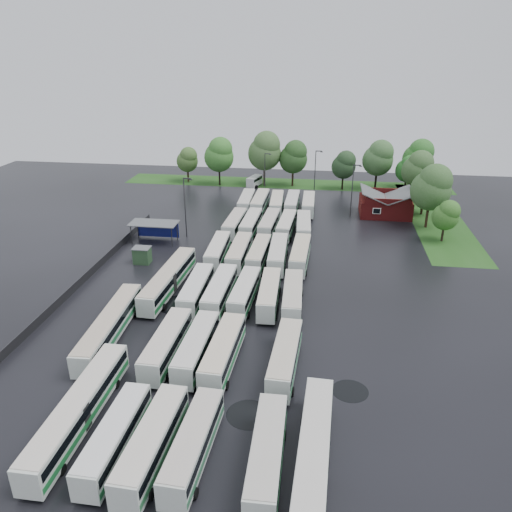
# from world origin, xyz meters

# --- Properties ---
(ground) EXTENTS (160.00, 160.00, 0.00)m
(ground) POSITION_xyz_m (0.00, 0.00, 0.00)
(ground) COLOR black
(ground) RESTS_ON ground
(brick_building) EXTENTS (10.07, 8.60, 5.39)m
(brick_building) POSITION_xyz_m (24.00, 42.77, 1.87)
(brick_building) COLOR maroon
(brick_building) RESTS_ON ground
(wash_shed) EXTENTS (8.20, 4.20, 3.58)m
(wash_shed) POSITION_xyz_m (-17.20, 22.02, 2.99)
(wash_shed) COLOR #2D2D30
(wash_shed) RESTS_ON ground
(utility_hut) EXTENTS (2.70, 2.20, 2.62)m
(utility_hut) POSITION_xyz_m (-16.20, 12.60, 1.32)
(utility_hut) COLOR #244325
(utility_hut) RESTS_ON ground
(grass_strip_north) EXTENTS (80.00, 10.00, 0.01)m
(grass_strip_north) POSITION_xyz_m (2.00, 64.80, 0.01)
(grass_strip_north) COLOR #1E4A15
(grass_strip_north) RESTS_ON ground
(grass_strip_east) EXTENTS (10.00, 50.00, 0.01)m
(grass_strip_east) POSITION_xyz_m (34.00, 42.80, 0.01)
(grass_strip_east) COLOR #1E4A15
(grass_strip_east) RESTS_ON ground
(west_fence) EXTENTS (0.10, 50.00, 1.20)m
(west_fence) POSITION_xyz_m (-22.20, 8.00, 0.60)
(west_fence) COLOR #2D2D30
(west_fence) RESTS_ON ground
(bus_r0c0) EXTENTS (2.55, 11.19, 3.11)m
(bus_r0c0) POSITION_xyz_m (-4.52, -26.10, 1.71)
(bus_r0c0) COLOR silver
(bus_r0c0) RESTS_ON ground
(bus_r0c1) EXTENTS (2.95, 11.82, 3.27)m
(bus_r0c1) POSITION_xyz_m (-1.17, -26.34, 1.80)
(bus_r0c1) COLOR silver
(bus_r0c1) RESTS_ON ground
(bus_r0c2) EXTENTS (2.85, 11.34, 3.13)m
(bus_r0c2) POSITION_xyz_m (2.17, -25.95, 1.72)
(bus_r0c2) COLOR silver
(bus_r0c2) RESTS_ON ground
(bus_r0c4) EXTENTS (2.69, 11.66, 3.23)m
(bus_r0c4) POSITION_xyz_m (8.28, -26.29, 1.78)
(bus_r0c4) COLOR silver
(bus_r0c4) RESTS_ON ground
(bus_r1c0) EXTENTS (2.70, 11.74, 3.26)m
(bus_r1c0) POSITION_xyz_m (-4.43, -12.13, 1.79)
(bus_r1c0) COLOR silver
(bus_r1c0) RESTS_ON ground
(bus_r1c1) EXTENTS (2.65, 11.56, 3.21)m
(bus_r1c1) POSITION_xyz_m (-1.07, -12.20, 1.76)
(bus_r1c1) COLOR silver
(bus_r1c1) RESTS_ON ground
(bus_r1c2) EXTENTS (2.92, 11.90, 3.29)m
(bus_r1c2) POSITION_xyz_m (1.95, -12.63, 1.81)
(bus_r1c2) COLOR silver
(bus_r1c2) RESTS_ON ground
(bus_r1c4) EXTENTS (2.94, 11.71, 3.23)m
(bus_r1c4) POSITION_xyz_m (8.55, -12.75, 1.78)
(bus_r1c4) COLOR silver
(bus_r1c4) RESTS_ON ground
(bus_r2c0) EXTENTS (2.64, 11.63, 3.23)m
(bus_r2c0) POSITION_xyz_m (-4.51, 1.12, 1.78)
(bus_r2c0) COLOR silver
(bus_r2c0) RESTS_ON ground
(bus_r2c1) EXTENTS (2.67, 11.80, 3.27)m
(bus_r2c1) POSITION_xyz_m (-1.31, 1.15, 1.80)
(bus_r2c1) COLOR silver
(bus_r2c1) RESTS_ON ground
(bus_r2c2) EXTENTS (2.83, 11.30, 3.12)m
(bus_r2c2) POSITION_xyz_m (1.96, 1.43, 1.72)
(bus_r2c2) COLOR silver
(bus_r2c2) RESTS_ON ground
(bus_r2c3) EXTENTS (2.74, 11.29, 3.12)m
(bus_r2c3) POSITION_xyz_m (5.23, 1.44, 1.72)
(bus_r2c3) COLOR silver
(bus_r2c3) RESTS_ON ground
(bus_r2c4) EXTENTS (2.85, 11.47, 3.17)m
(bus_r2c4) POSITION_xyz_m (8.34, 1.07, 1.74)
(bus_r2c4) COLOR silver
(bus_r2c4) RESTS_ON ground
(bus_r3c0) EXTENTS (2.77, 11.38, 3.15)m
(bus_r3c0) POSITION_xyz_m (-4.57, 15.02, 1.73)
(bus_r3c0) COLOR silver
(bus_r3c0) RESTS_ON ground
(bus_r3c1) EXTENTS (2.49, 11.57, 3.22)m
(bus_r3c1) POSITION_xyz_m (-1.06, 14.72, 1.77)
(bus_r3c1) COLOR silver
(bus_r3c1) RESTS_ON ground
(bus_r3c2) EXTENTS (2.67, 11.25, 3.11)m
(bus_r3c2) POSITION_xyz_m (2.04, 14.73, 1.71)
(bus_r3c2) COLOR silver
(bus_r3c2) RESTS_ON ground
(bus_r3c3) EXTENTS (2.85, 11.85, 3.28)m
(bus_r3c3) POSITION_xyz_m (5.04, 14.85, 1.80)
(bus_r3c3) COLOR silver
(bus_r3c3) RESTS_ON ground
(bus_r3c4) EXTENTS (2.83, 11.86, 3.28)m
(bus_r3c4) POSITION_xyz_m (8.49, 15.05, 1.81)
(bus_r3c4) COLOR silver
(bus_r3c4) RESTS_ON ground
(bus_r4c0) EXTENTS (2.78, 11.49, 3.18)m
(bus_r4c0) POSITION_xyz_m (-4.21, 28.17, 1.75)
(bus_r4c0) COLOR silver
(bus_r4c0) RESTS_ON ground
(bus_r4c1) EXTENTS (2.72, 11.49, 3.18)m
(bus_r4c1) POSITION_xyz_m (-1.26, 28.48, 1.75)
(bus_r4c1) COLOR silver
(bus_r4c1) RESTS_ON ground
(bus_r4c2) EXTENTS (2.97, 11.59, 3.20)m
(bus_r4c2) POSITION_xyz_m (2.06, 28.73, 1.76)
(bus_r4c2) COLOR silver
(bus_r4c2) RESTS_ON ground
(bus_r4c3) EXTENTS (2.92, 11.32, 3.12)m
(bus_r4c3) POSITION_xyz_m (5.21, 28.65, 1.72)
(bus_r4c3) COLOR silver
(bus_r4c3) RESTS_ON ground
(bus_r4c4) EXTENTS (3.02, 11.63, 3.21)m
(bus_r4c4) POSITION_xyz_m (8.33, 28.20, 1.76)
(bus_r4c4) COLOR silver
(bus_r4c4) RESTS_ON ground
(bus_r5c0) EXTENTS (2.81, 11.56, 3.20)m
(bus_r5c0) POSITION_xyz_m (-4.25, 41.94, 1.76)
(bus_r5c0) COLOR silver
(bus_r5c0) RESTS_ON ground
(bus_r5c1) EXTENTS (2.62, 11.86, 3.29)m
(bus_r5c1) POSITION_xyz_m (-1.37, 41.88, 1.81)
(bus_r5c1) COLOR silver
(bus_r5c1) RESTS_ON ground
(bus_r5c2) EXTENTS (3.02, 11.59, 3.20)m
(bus_r5c2) POSITION_xyz_m (2.12, 41.68, 1.76)
(bus_r5c2) COLOR silver
(bus_r5c2) RESTS_ON ground
(bus_r5c3) EXTENTS (2.49, 11.50, 3.20)m
(bus_r5c3) POSITION_xyz_m (5.23, 42.30, 1.76)
(bus_r5c3) COLOR silver
(bus_r5c3) RESTS_ON ground
(bus_r5c4) EXTENTS (2.54, 11.24, 3.12)m
(bus_r5c4) POSITION_xyz_m (8.59, 42.27, 1.72)
(bus_r5c4) COLOR silver
(bus_r5c4) RESTS_ON ground
(artic_bus_west_a) EXTENTS (2.46, 17.22, 3.19)m
(artic_bus_west_a) POSITION_xyz_m (-9.01, -23.34, 1.77)
(artic_bus_west_a) COLOR silver
(artic_bus_west_a) RESTS_ON ground
(artic_bus_west_b) EXTENTS (3.23, 17.41, 3.21)m
(artic_bus_west_b) POSITION_xyz_m (-9.14, 3.84, 1.78)
(artic_bus_west_b) COLOR silver
(artic_bus_west_b) RESTS_ON ground
(artic_bus_west_c) EXTENTS (3.20, 17.02, 3.14)m
(artic_bus_west_c) POSITION_xyz_m (-12.17, -9.22, 1.74)
(artic_bus_west_c) COLOR silver
(artic_bus_west_c) RESTS_ON ground
(artic_bus_east) EXTENTS (3.07, 17.35, 3.20)m
(artic_bus_east) POSITION_xyz_m (11.93, -26.26, 1.78)
(artic_bus_east) COLOR silver
(artic_bus_east) RESTS_ON ground
(minibus) EXTENTS (3.37, 5.78, 2.38)m
(minibus) POSITION_xyz_m (-5.36, 61.31, 1.32)
(minibus) COLOR silver
(minibus) RESTS_ON ground
(tree_north_0) EXTENTS (5.31, 5.31, 8.80)m
(tree_north_0) POSITION_xyz_m (-22.35, 63.20, 5.65)
(tree_north_0) COLOR #321D12
(tree_north_0) RESTS_ON ground
(tree_north_1) EXTENTS (7.13, 7.13, 11.80)m
(tree_north_1) POSITION_xyz_m (-13.78, 60.96, 7.60)
(tree_north_1) COLOR black
(tree_north_1) RESTS_ON ground
(tree_north_2) EXTENTS (7.98, 7.98, 13.22)m
(tree_north_2) POSITION_xyz_m (-2.88, 62.49, 8.51)
(tree_north_2) COLOR #322219
(tree_north_2) RESTS_ON ground
(tree_north_3) EXTENTS (6.78, 6.78, 11.23)m
(tree_north_3) POSITION_xyz_m (4.03, 62.64, 7.22)
(tree_north_3) COLOR black
(tree_north_3) RESTS_ON ground
(tree_north_4) EXTENTS (5.65, 5.65, 9.35)m
(tree_north_4) POSITION_xyz_m (16.00, 61.07, 6.01)
(tree_north_4) COLOR black
(tree_north_4) RESTS_ON ground
(tree_north_5) EXTENTS (7.15, 7.15, 11.83)m
(tree_north_5) POSITION_xyz_m (23.84, 62.27, 7.61)
(tree_north_5) COLOR black
(tree_north_5) RESTS_ON ground
(tree_north_6) EXTENTS (7.19, 7.19, 11.92)m
(tree_north_6) POSITION_xyz_m (33.24, 64.46, 7.66)
(tree_north_6) COLOR black
(tree_north_6) RESTS_ON ground
(tree_east_0) EXTENTS (4.59, 4.56, 7.56)m
(tree_east_0) POSITION_xyz_m (32.76, 29.01, 4.86)
(tree_east_0) COLOR black
(tree_east_0) RESTS_ON ground
(tree_east_1) EXTENTS (7.38, 7.38, 12.23)m
(tree_east_1) POSITION_xyz_m (31.22, 36.03, 7.87)
(tree_east_1) COLOR #311F14
(tree_east_1) RESTS_ON ground
(tree_east_2) EXTENTS (5.56, 5.55, 9.19)m
(tree_east_2) POSITION_xyz_m (31.69, 44.16, 5.91)
(tree_east_2) COLOR black
(tree_east_2) RESTS_ON ground
(tree_east_3) EXTENTS (6.78, 6.78, 11.22)m
(tree_east_3) POSITION_xyz_m (31.58, 53.94, 7.22)
(tree_east_3) COLOR black
(tree_east_3) RESTS_ON ground
(tree_east_4) EXTENTS (5.33, 5.30, 8.78)m
(tree_east_4) POSITION_xyz_m (30.48, 60.65, 5.65)
(tree_east_4) COLOR black
(tree_east_4) RESTS_ON ground
(lamp_post_ne) EXTENTS (1.63, 0.32, 10.56)m
(lamp_post_ne) POSITION_xyz_m (17.21, 40.58, 6.13)
(lamp_post_ne) COLOR #2D2D30
(lamp_post_ne) RESTS_ON ground
(lamp_post_nw) EXTENTS (1.66, 0.32, 10.79)m
(lamp_post_nw) POSITION_xyz_m (-12.31, 25.04, 6.27)
(lamp_post_nw) COLOR #2D2D30
(lamp_post_nw) RESTS_ON ground
(lamp_post_back_w) EXTENTS (1.49, 0.29, 9.65)m
(lamp_post_back_w) POSITION_xyz_m (-1.74, 53.68, 5.60)
(lamp_post_back_w) COLOR #2D2D30
(lamp_post_back_w) RESTS_ON ground
(lamp_post_back_e) EXTENTS (1.61, 0.31, 10.48)m
(lamp_post_back_e) POSITION_xyz_m (9.52, 54.03, 6.08)
(lamp_post_back_e) COLOR #2D2D30
(lamp_post_back_e) RESTS_ON ground
(puddle_0) EXTENTS (4.10, 4.10, 0.01)m
(puddle_0) POSITION_xyz_m (-1.74, -21.92, 0.00)
(puddle_0) COLOR black
(puddle_0) RESTS_ON ground
(puddle_1) EXTENTS (4.24, 4.24, 0.01)m
(puddle_1) POSITION_xyz_m (5.79, -19.86, 0.00)
(puddle_1) COLOR black
(puddle_1) RESTS_ON ground
(puddle_2) EXTENTS (5.33, 5.33, 0.01)m
(puddle_2) POSITION_xyz_m (-6.93, -0.04, 0.00)
(puddle_2) COLOR black
(puddle_2) RESTS_ON ground
(puddle_3) EXTENTS (4.91, 4.91, 0.01)m
(puddle_3) POSITION_xyz_m (6.13, -0.08, 0.00)
(puddle_3) COLOR black
(puddle_3) RESTS_ON ground
(puddle_4) EXTENTS (3.69, 3.69, 0.01)m
(puddle_4) POSITION_xyz_m (15.29, -15.06, 0.00)
(puddle_4) COLOR black
(puddle_4) RESTS_ON ground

